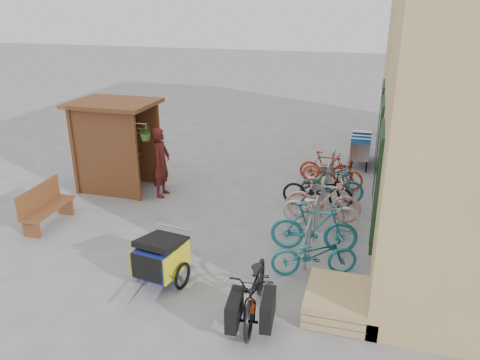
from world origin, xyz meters
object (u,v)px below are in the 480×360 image
(bike_0, at_px, (314,254))
(bike_6, at_px, (333,172))
(child_trailer, at_px, (161,256))
(cargo_bike, at_px, (256,290))
(person_kiosk, at_px, (161,162))
(bike_7, at_px, (326,167))
(shopping_carts, at_px, (361,145))
(pallet_stack, at_px, (337,301))
(bike_2, at_px, (320,209))
(bike_3, at_px, (323,199))
(kiosk, at_px, (113,133))
(bench, at_px, (45,205))
(bike_1, at_px, (314,227))
(bike_5, at_px, (332,185))
(bike_4, at_px, (318,190))

(bike_0, relative_size, bike_6, 0.96)
(child_trailer, relative_size, bike_6, 0.96)
(cargo_bike, distance_m, person_kiosk, 5.56)
(cargo_bike, relative_size, bike_7, 1.30)
(shopping_carts, relative_size, person_kiosk, 0.90)
(shopping_carts, bearing_deg, cargo_bike, -98.71)
(pallet_stack, relative_size, bike_2, 0.69)
(person_kiosk, xyz_separation_m, bike_2, (4.21, -0.71, -0.45))
(bike_7, bearing_deg, shopping_carts, -23.31)
(shopping_carts, xyz_separation_m, child_trailer, (-3.15, -7.74, -0.10))
(bike_0, bearing_deg, bike_3, -16.64)
(bike_0, bearing_deg, kiosk, 44.12)
(child_trailer, bearing_deg, bike_2, 58.75)
(shopping_carts, height_order, person_kiosk, person_kiosk)
(kiosk, distance_m, cargo_bike, 6.71)
(kiosk, relative_size, bike_7, 1.66)
(bike_2, height_order, bike_7, bike_2)
(shopping_carts, xyz_separation_m, bike_0, (-0.52, -6.72, -0.20))
(pallet_stack, height_order, bench, bench)
(bike_2, bearing_deg, kiosk, 84.56)
(bike_1, relative_size, bike_5, 1.10)
(bike_5, bearing_deg, bike_1, 174.22)
(shopping_carts, relative_size, bike_7, 1.10)
(bench, bearing_deg, bike_0, -6.77)
(bike_2, bearing_deg, bench, 108.16)
(bike_1, xyz_separation_m, bike_4, (-0.21, 2.22, -0.07))
(person_kiosk, distance_m, bike_4, 4.05)
(bike_4, distance_m, bike_6, 1.44)
(shopping_carts, distance_m, bike_7, 2.04)
(bike_5, bearing_deg, bike_4, 137.38)
(bike_3, bearing_deg, kiosk, 85.32)
(pallet_stack, xyz_separation_m, cargo_bike, (-1.26, -0.46, 0.28))
(bike_2, relative_size, bike_5, 1.10)
(bench, relative_size, bike_3, 0.87)
(bike_0, relative_size, bike_4, 0.93)
(bike_6, xyz_separation_m, bike_7, (-0.21, 0.34, 0.01))
(bike_0, bearing_deg, cargo_bike, 134.24)
(bike_4, relative_size, bike_6, 1.03)
(shopping_carts, bearing_deg, bike_7, -114.62)
(kiosk, height_order, bike_6, kiosk)
(pallet_stack, relative_size, bike_0, 0.74)
(bike_3, bearing_deg, bench, 108.37)
(bike_1, relative_size, bike_6, 1.05)
(bench, xyz_separation_m, cargo_bike, (5.42, -1.87, 0.01))
(child_trailer, height_order, bike_5, bike_5)
(cargo_bike, distance_m, bike_3, 3.94)
(pallet_stack, bearing_deg, bike_0, 116.69)
(bike_7, bearing_deg, bike_2, -174.89)
(bike_3, relative_size, bike_5, 1.10)
(pallet_stack, distance_m, bike_7, 5.98)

